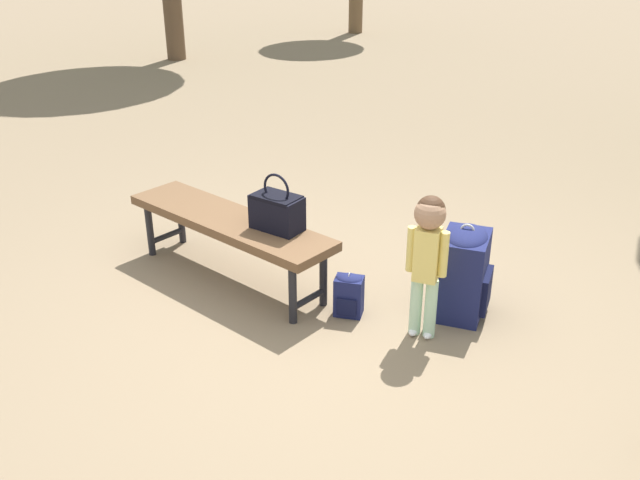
# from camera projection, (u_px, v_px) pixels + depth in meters

# --- Properties ---
(ground_plane) EXTENTS (40.00, 40.00, 0.00)m
(ground_plane) POSITION_uv_depth(u_px,v_px,m) (333.00, 321.00, 4.23)
(ground_plane) COLOR #7F6B51
(ground_plane) RESTS_ON ground
(park_bench) EXTENTS (1.64, 0.63, 0.45)m
(park_bench) POSITION_uv_depth(u_px,v_px,m) (229.00, 225.00, 4.56)
(park_bench) COLOR brown
(park_bench) RESTS_ON ground
(handbag) EXTENTS (0.33, 0.20, 0.37)m
(handbag) POSITION_uv_depth(u_px,v_px,m) (277.00, 210.00, 4.32)
(handbag) COLOR black
(handbag) RESTS_ON park_bench
(child_standing) EXTENTS (0.23, 0.18, 0.87)m
(child_standing) POSITION_uv_depth(u_px,v_px,m) (428.00, 246.00, 3.85)
(child_standing) COLOR #B2D8B2
(child_standing) RESTS_ON ground
(backpack_large) EXTENTS (0.37, 0.41, 0.61)m
(backpack_large) POSITION_uv_depth(u_px,v_px,m) (464.00, 270.00, 4.19)
(backpack_large) COLOR #191E4C
(backpack_large) RESTS_ON ground
(backpack_small) EXTENTS (0.20, 0.18, 0.29)m
(backpack_small) POSITION_uv_depth(u_px,v_px,m) (349.00, 294.00, 4.24)
(backpack_small) COLOR #191E4C
(backpack_small) RESTS_ON ground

